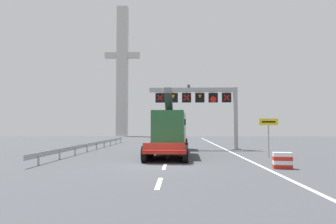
# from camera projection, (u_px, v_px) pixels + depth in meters

# --- Properties ---
(ground) EXTENTS (112.00, 112.00, 0.00)m
(ground) POSITION_uv_depth(u_px,v_px,m) (157.00, 165.00, 18.29)
(ground) COLOR #424449
(lane_markings) EXTENTS (0.20, 38.82, 0.01)m
(lane_markings) POSITION_uv_depth(u_px,v_px,m) (170.00, 150.00, 30.36)
(lane_markings) COLOR silver
(lane_markings) RESTS_ON ground
(edge_line_right) EXTENTS (0.20, 63.00, 0.01)m
(edge_line_right) POSITION_uv_depth(u_px,v_px,m) (227.00, 150.00, 30.06)
(edge_line_right) COLOR silver
(edge_line_right) RESTS_ON ground
(overhead_lane_gantry) EXTENTS (9.39, 0.90, 6.72)m
(overhead_lane_gantry) POSITION_uv_depth(u_px,v_px,m) (204.00, 100.00, 31.14)
(overhead_lane_gantry) COLOR #9EA0A5
(overhead_lane_gantry) RESTS_ON ground
(heavy_haul_truck_red) EXTENTS (3.41, 14.13, 5.30)m
(heavy_haul_truck_red) POSITION_uv_depth(u_px,v_px,m) (171.00, 131.00, 26.82)
(heavy_haul_truck_red) COLOR red
(heavy_haul_truck_red) RESTS_ON ground
(exit_sign_yellow) EXTENTS (1.43, 0.15, 2.96)m
(exit_sign_yellow) POSITION_uv_depth(u_px,v_px,m) (269.00, 128.00, 22.83)
(exit_sign_yellow) COLOR #9EA0A5
(exit_sign_yellow) RESTS_ON ground
(crash_barrier_striped) EXTENTS (1.06, 0.63, 0.90)m
(crash_barrier_striped) POSITION_uv_depth(u_px,v_px,m) (282.00, 160.00, 16.69)
(crash_barrier_striped) COLOR red
(crash_barrier_striped) RESTS_ON ground
(guardrail_left) EXTENTS (0.13, 29.27, 0.76)m
(guardrail_left) POSITION_uv_depth(u_px,v_px,m) (96.00, 144.00, 31.16)
(guardrail_left) COLOR #999EA3
(guardrail_left) RESTS_ON ground
(bridge_pylon_distant) EXTENTS (9.00, 2.00, 33.66)m
(bridge_pylon_distant) POSITION_uv_depth(u_px,v_px,m) (122.00, 69.00, 77.51)
(bridge_pylon_distant) COLOR #B7B7B2
(bridge_pylon_distant) RESTS_ON ground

